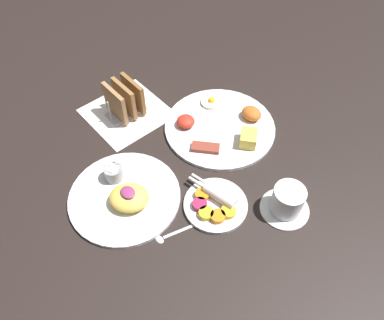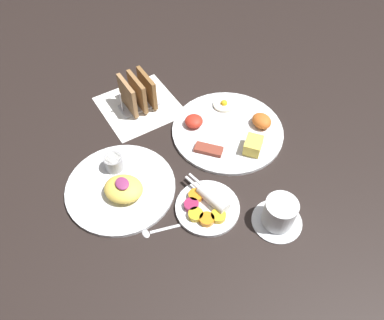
# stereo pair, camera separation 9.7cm
# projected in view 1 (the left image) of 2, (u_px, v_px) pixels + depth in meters

# --- Properties ---
(ground_plane) EXTENTS (3.00, 3.00, 0.00)m
(ground_plane) POSITION_uv_depth(u_px,v_px,m) (168.00, 153.00, 1.02)
(ground_plane) COLOR black
(napkin_flat) EXTENTS (0.22, 0.22, 0.00)m
(napkin_flat) POSITION_uv_depth(u_px,v_px,m) (127.00, 112.00, 1.12)
(napkin_flat) COLOR white
(napkin_flat) RESTS_ON ground_plane
(plate_breakfast) EXTENTS (0.32, 0.32, 0.05)m
(plate_breakfast) POSITION_uv_depth(u_px,v_px,m) (221.00, 126.00, 1.08)
(plate_breakfast) COLOR white
(plate_breakfast) RESTS_ON ground_plane
(plate_condiments) EXTENTS (0.18, 0.16, 0.04)m
(plate_condiments) POSITION_uv_depth(u_px,v_px,m) (215.00, 203.00, 0.91)
(plate_condiments) COLOR white
(plate_condiments) RESTS_ON ground_plane
(plate_foreground) EXTENTS (0.28, 0.28, 0.06)m
(plate_foreground) POSITION_uv_depth(u_px,v_px,m) (125.00, 195.00, 0.92)
(plate_foreground) COLOR white
(plate_foreground) RESTS_ON ground_plane
(toast_rack) EXTENTS (0.10, 0.12, 0.10)m
(toast_rack) POSITION_uv_depth(u_px,v_px,m) (125.00, 100.00, 1.08)
(toast_rack) COLOR #B7B7BC
(toast_rack) RESTS_ON ground_plane
(coffee_cup) EXTENTS (0.12, 0.12, 0.08)m
(coffee_cup) POSITION_uv_depth(u_px,v_px,m) (287.00, 201.00, 0.89)
(coffee_cup) COLOR white
(coffee_cup) RESTS_ON ground_plane
(teaspoon) EXTENTS (0.05, 0.12, 0.01)m
(teaspoon) POSITION_uv_depth(u_px,v_px,m) (172.00, 234.00, 0.87)
(teaspoon) COLOR silver
(teaspoon) RESTS_ON ground_plane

